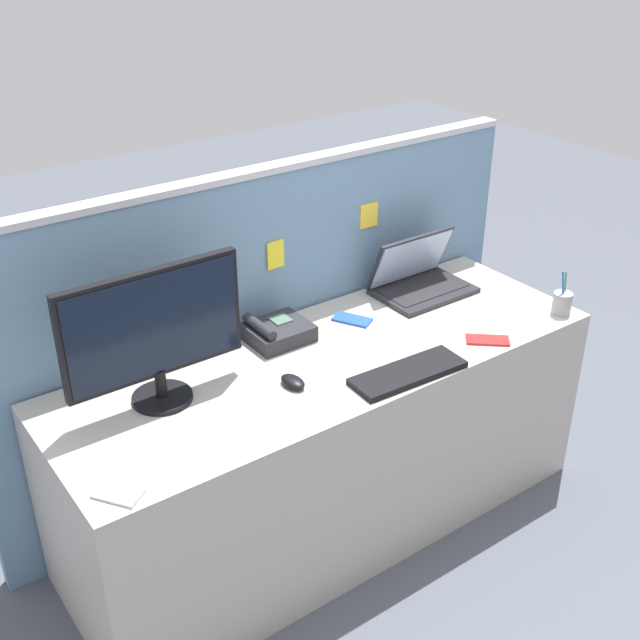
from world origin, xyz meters
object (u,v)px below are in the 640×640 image
(desk_phone, at_px, (277,331))
(cell_phone_blue_case, at_px, (352,320))
(computer_mouse_right_hand, at_px, (293,382))
(desktop_monitor, at_px, (154,331))
(laptop, at_px, (418,277))
(keyboard_main, at_px, (408,373))
(cell_phone_silver_slab, at_px, (118,494))
(pen_cup, at_px, (562,303))
(cell_phone_red_case, at_px, (488,340))

(desk_phone, xyz_separation_m, cell_phone_blue_case, (0.31, -0.04, -0.03))
(computer_mouse_right_hand, height_order, cell_phone_blue_case, computer_mouse_right_hand)
(desktop_monitor, distance_m, laptop, 1.20)
(laptop, xyz_separation_m, keyboard_main, (-0.46, -0.46, -0.05))
(laptop, xyz_separation_m, desk_phone, (-0.68, -0.00, -0.02))
(laptop, distance_m, computer_mouse_right_hand, 0.85)
(computer_mouse_right_hand, height_order, cell_phone_silver_slab, computer_mouse_right_hand)
(computer_mouse_right_hand, relative_size, cell_phone_silver_slab, 0.78)
(pen_cup, bearing_deg, cell_phone_blue_case, 148.42)
(cell_phone_blue_case, bearing_deg, cell_phone_red_case, -81.85)
(computer_mouse_right_hand, bearing_deg, laptop, 15.13)
(cell_phone_silver_slab, bearing_deg, computer_mouse_right_hand, -20.51)
(desk_phone, bearing_deg, keyboard_main, -64.07)
(desk_phone, height_order, computer_mouse_right_hand, desk_phone)
(cell_phone_blue_case, bearing_deg, pen_cup, -59.72)
(cell_phone_blue_case, height_order, cell_phone_red_case, same)
(laptop, bearing_deg, cell_phone_silver_slab, -162.83)
(keyboard_main, xyz_separation_m, computer_mouse_right_hand, (-0.35, 0.17, 0.01))
(desktop_monitor, height_order, cell_phone_red_case, desktop_monitor)
(cell_phone_blue_case, bearing_deg, desktop_monitor, 155.78)
(desk_phone, height_order, cell_phone_red_case, desk_phone)
(computer_mouse_right_hand, xyz_separation_m, cell_phone_blue_case, (0.43, 0.24, -0.01))
(desktop_monitor, bearing_deg, cell_phone_silver_slab, -130.23)
(keyboard_main, distance_m, pen_cup, 0.77)
(desktop_monitor, xyz_separation_m, keyboard_main, (0.72, -0.36, -0.24))
(computer_mouse_right_hand, distance_m, cell_phone_blue_case, 0.49)
(keyboard_main, bearing_deg, cell_phone_silver_slab, -177.33)
(desktop_monitor, relative_size, keyboard_main, 1.44)
(pen_cup, relative_size, cell_phone_blue_case, 1.24)
(laptop, distance_m, pen_cup, 0.56)
(laptop, bearing_deg, computer_mouse_right_hand, -160.22)
(desk_phone, relative_size, pen_cup, 1.24)
(desk_phone, distance_m, computer_mouse_right_hand, 0.31)
(cell_phone_red_case, bearing_deg, laptop, 32.00)
(cell_phone_silver_slab, bearing_deg, laptop, -17.33)
(desk_phone, height_order, pen_cup, pen_cup)
(pen_cup, relative_size, cell_phone_red_case, 1.16)
(keyboard_main, bearing_deg, cell_phone_blue_case, 81.16)
(computer_mouse_right_hand, relative_size, cell_phone_blue_case, 0.70)
(desk_phone, xyz_separation_m, computer_mouse_right_hand, (-0.12, -0.28, -0.02))
(keyboard_main, bearing_deg, cell_phone_red_case, 3.92)
(laptop, relative_size, computer_mouse_right_hand, 3.78)
(pen_cup, bearing_deg, laptop, 123.44)
(desk_phone, distance_m, cell_phone_blue_case, 0.31)
(pen_cup, bearing_deg, computer_mouse_right_hand, 170.89)
(computer_mouse_right_hand, xyz_separation_m, pen_cup, (1.11, -0.18, 0.03))
(laptop, xyz_separation_m, cell_phone_blue_case, (-0.37, -0.05, -0.05))
(keyboard_main, relative_size, computer_mouse_right_hand, 4.06)
(laptop, height_order, pen_cup, laptop)
(keyboard_main, height_order, computer_mouse_right_hand, computer_mouse_right_hand)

